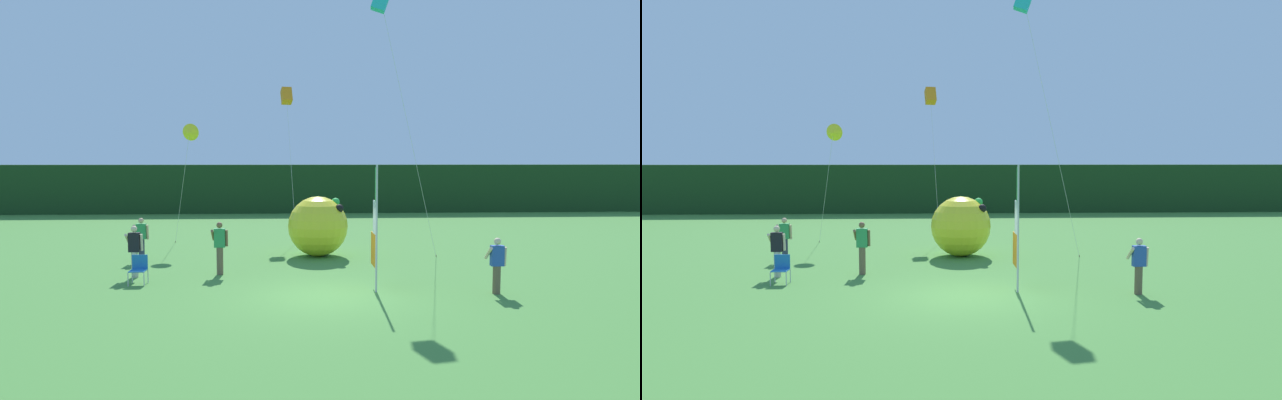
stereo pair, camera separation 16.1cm
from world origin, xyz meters
TOP-DOWN VIEW (x-y plane):
  - ground_plane at (0.00, 0.00)m, footprint 120.00×120.00m
  - distant_treeline at (0.00, 25.56)m, footprint 80.00×2.40m
  - banner_flag at (1.55, 0.69)m, footprint 0.06×1.03m
  - person_near_banner at (-6.02, 2.88)m, footprint 0.55×0.48m
  - person_mid_field at (-3.29, 3.18)m, footprint 0.55×0.48m
  - person_far_left at (-6.56, 5.85)m, footprint 0.55×0.48m
  - person_far_right at (4.98, 0.02)m, footprint 0.55×0.48m
  - inflatable_balloon at (0.19, 6.60)m, footprint 2.39×2.43m
  - folding_chair at (-5.63, 1.89)m, footprint 0.51×0.51m
  - kite_yellow_delta_0 at (-5.39, 9.82)m, footprint 1.30×1.08m
  - kite_orange_box_1 at (-1.06, 13.07)m, footprint 0.76×3.66m
  - kite_cyan_box_2 at (2.41, 5.10)m, footprint 2.88×1.37m

SIDE VIEW (x-z plane):
  - ground_plane at x=0.00m, z-range 0.00..0.00m
  - folding_chair at x=-5.63m, z-range 0.07..0.96m
  - person_far_right at x=4.98m, z-range 0.05..1.67m
  - person_far_left at x=-6.56m, z-range 0.05..1.70m
  - person_near_banner at x=-6.02m, z-range 0.06..1.75m
  - person_mid_field at x=-3.29m, z-range 0.06..1.83m
  - inflatable_balloon at x=0.19m, z-range 0.01..2.40m
  - distant_treeline at x=0.00m, z-range 0.00..3.48m
  - banner_flag at x=1.55m, z-range -0.08..3.63m
  - kite_yellow_delta_0 at x=-5.39m, z-range 2.31..7.77m
  - kite_orange_box_1 at x=-1.06m, z-range 3.29..10.81m
  - kite_cyan_box_2 at x=2.41m, z-range 4.56..14.67m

